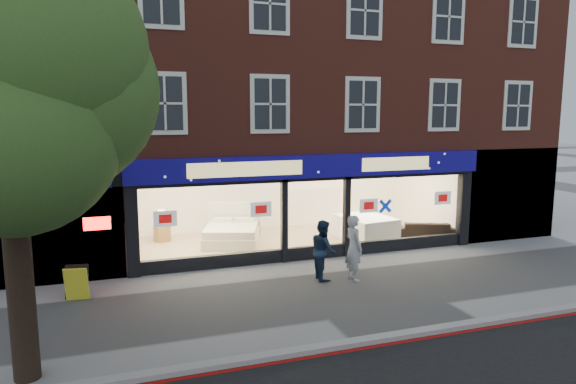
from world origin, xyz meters
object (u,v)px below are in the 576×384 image
pedestrian_blue (323,250)px  display_bed (232,233)px  sofa (425,230)px  pedestrian_grey (354,248)px  a_board (77,283)px  mattress_stack (365,227)px

pedestrian_blue → display_bed: bearing=23.7°
display_bed → pedestrian_blue: pedestrian_blue is taller
sofa → pedestrian_grey: pedestrian_grey is taller
display_bed → pedestrian_grey: (2.32, -4.72, 0.45)m
a_board → pedestrian_blue: pedestrian_blue is taller
a_board → pedestrian_grey: size_ratio=0.47×
sofa → a_board: (-11.49, -2.32, 0.03)m
display_bed → a_board: display_bed is taller
display_bed → sofa: display_bed is taller
mattress_stack → sofa: mattress_stack is taller
display_bed → a_board: 6.16m
display_bed → pedestrian_blue: bearing=-51.3°
display_bed → a_board: size_ratio=3.13×
a_board → pedestrian_blue: 6.36m
sofa → pedestrian_blue: bearing=51.3°
display_bed → mattress_stack: size_ratio=1.21×
mattress_stack → pedestrian_blue: (-3.11, -3.46, 0.33)m
display_bed → mattress_stack: bearing=8.1°
mattress_stack → display_bed: bearing=169.1°
display_bed → pedestrian_grey: pedestrian_grey is taller
pedestrian_blue → a_board: bearing=89.7°
a_board → sofa: bearing=21.8°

